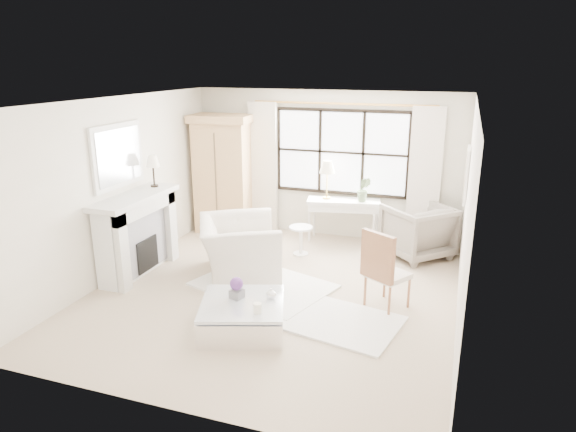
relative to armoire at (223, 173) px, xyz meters
name	(u,v)px	position (x,y,z in m)	size (l,w,h in m)	color
floor	(274,292)	(1.90, -2.33, -1.14)	(5.50, 5.50, 0.00)	#C5AD92
ceiling	(273,101)	(1.90, -2.33, 1.56)	(5.50, 5.50, 0.00)	white
wall_back	(325,165)	(1.90, 0.42, 0.21)	(5.00, 5.00, 0.00)	beige
wall_front	(164,280)	(1.90, -5.08, 0.21)	(5.00, 5.00, 0.00)	silver
wall_left	(119,188)	(-0.60, -2.33, 0.21)	(5.50, 5.50, 0.00)	silver
wall_right	(466,220)	(4.40, -2.33, 0.21)	(5.50, 5.50, 0.00)	silver
window_pane	(341,152)	(2.20, 0.40, 0.46)	(2.40, 0.02, 1.50)	white
window_frame	(341,152)	(2.20, 0.39, 0.46)	(2.50, 0.04, 1.50)	black
curtain_rod	(342,104)	(2.20, 0.34, 1.33)	(0.04, 0.04, 3.30)	#BC8841
curtain_left	(263,168)	(0.70, 0.32, 0.10)	(0.55, 0.10, 2.47)	silver
curtain_right	(424,179)	(3.70, 0.32, 0.10)	(0.55, 0.10, 2.47)	silver
fireplace	(136,233)	(-0.37, -2.33, -0.49)	(0.58, 1.66, 1.26)	silver
mirror_frame	(118,156)	(-0.57, -2.33, 0.70)	(0.05, 1.15, 0.95)	white
mirror_glass	(119,156)	(-0.54, -2.33, 0.70)	(0.02, 1.00, 0.80)	silver
art_frame	(467,175)	(4.37, -0.63, 0.41)	(0.04, 0.62, 0.82)	silver
art_canvas	(465,175)	(4.35, -0.63, 0.41)	(0.01, 0.52, 0.72)	#B3A78B
mantel_lamp	(153,162)	(-0.34, -1.78, 0.51)	(0.22, 0.22, 0.51)	black
armoire	(223,173)	(0.00, 0.00, 0.00)	(1.17, 0.79, 2.24)	tan
console_table	(343,221)	(2.34, 0.08, -0.74)	(1.36, 0.69, 0.80)	silver
console_lamp	(327,168)	(2.03, 0.08, 0.22)	(0.28, 0.28, 0.69)	gold
orchid_plant	(364,189)	(2.70, 0.07, -0.12)	(0.25, 0.20, 0.45)	#607A51
side_table	(301,236)	(1.81, -0.79, -0.81)	(0.40, 0.40, 0.51)	white
rug_left	(263,285)	(1.68, -2.20, -1.12)	(1.89, 1.33, 0.03)	white
rug_right	(339,322)	(3.00, -2.90, -1.13)	(1.46, 1.09, 0.03)	white
club_armchair	(239,248)	(1.16, -1.88, -0.71)	(1.33, 1.16, 0.86)	beige
wingback_chair	(418,231)	(3.70, -0.21, -0.69)	(0.96, 0.99, 0.90)	gray
french_chair	(386,286)	(3.48, -2.27, -0.83)	(0.66, 0.66, 1.08)	#9E6642
coffee_table	(243,316)	(1.91, -3.46, -0.96)	(1.27, 1.27, 0.38)	white
planter_box	(237,294)	(1.80, -3.39, -0.71)	(0.14, 0.14, 0.11)	slate
planter_flowers	(236,284)	(1.80, -3.39, -0.57)	(0.16, 0.16, 0.16)	#60327D
pillar_candle	(257,308)	(2.19, -3.67, -0.70)	(0.10, 0.10, 0.12)	white
coffee_vase	(271,293)	(2.21, -3.26, -0.69)	(0.13, 0.13, 0.13)	silver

